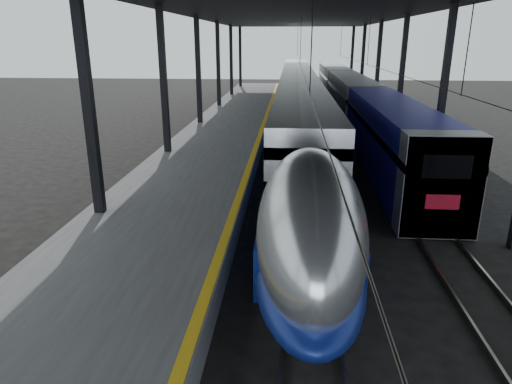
# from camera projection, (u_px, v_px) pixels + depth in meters

# --- Properties ---
(ground) EXTENTS (160.00, 160.00, 0.00)m
(ground) POSITION_uv_depth(u_px,v_px,m) (236.00, 315.00, 12.62)
(ground) COLOR black
(ground) RESTS_ON ground
(platform) EXTENTS (6.00, 80.00, 1.00)m
(platform) POSITION_uv_depth(u_px,v_px,m) (220.00, 142.00, 31.63)
(platform) COLOR #4C4C4F
(platform) RESTS_ON ground
(yellow_strip) EXTENTS (0.30, 80.00, 0.01)m
(yellow_strip) POSITION_uv_depth(u_px,v_px,m) (260.00, 135.00, 31.27)
(yellow_strip) COLOR gold
(yellow_strip) RESTS_ON platform
(rails) EXTENTS (6.52, 80.00, 0.16)m
(rails) POSITION_uv_depth(u_px,v_px,m) (335.00, 150.00, 31.19)
(rails) COLOR slate
(rails) RESTS_ON ground
(canopy) EXTENTS (18.00, 75.00, 9.47)m
(canopy) POSITION_uv_depth(u_px,v_px,m) (302.00, 8.00, 28.52)
(canopy) COLOR black
(canopy) RESTS_ON ground
(tgv_train) EXTENTS (3.10, 65.20, 4.45)m
(tgv_train) POSITION_uv_depth(u_px,v_px,m) (298.00, 103.00, 38.92)
(tgv_train) COLOR silver
(tgv_train) RESTS_ON ground
(second_train) EXTENTS (2.92, 56.05, 4.02)m
(second_train) POSITION_uv_depth(u_px,v_px,m) (351.00, 99.00, 42.39)
(second_train) COLOR navy
(second_train) RESTS_ON ground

